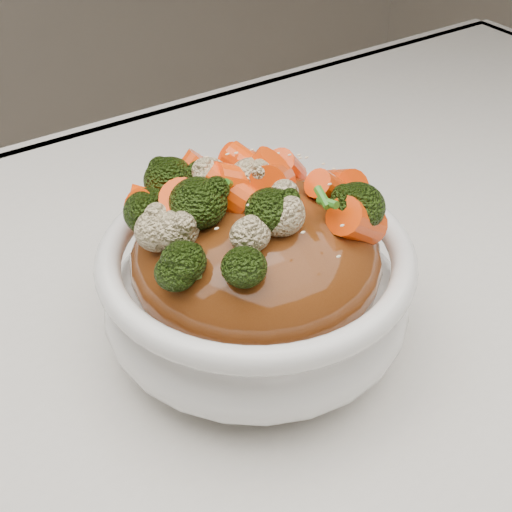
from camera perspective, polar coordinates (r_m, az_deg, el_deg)
tablecloth at (r=0.47m, az=4.00°, el=-11.87°), size 1.20×0.80×0.04m
bowl at (r=0.46m, az=0.00°, el=-2.93°), size 0.25×0.25×0.08m
sauce_base at (r=0.44m, az=0.00°, el=-0.28°), size 0.20×0.20×0.09m
carrots at (r=0.41m, az=0.00°, el=5.99°), size 0.20×0.20×0.05m
broccoli at (r=0.41m, az=0.00°, el=5.88°), size 0.20×0.20×0.04m
cauliflower at (r=0.41m, az=0.00°, el=5.67°), size 0.20×0.20×0.03m
scallions at (r=0.41m, az=0.00°, el=6.10°), size 0.15×0.15×0.02m
sesame_seeds at (r=0.41m, az=0.00°, el=6.10°), size 0.18×0.18×0.01m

